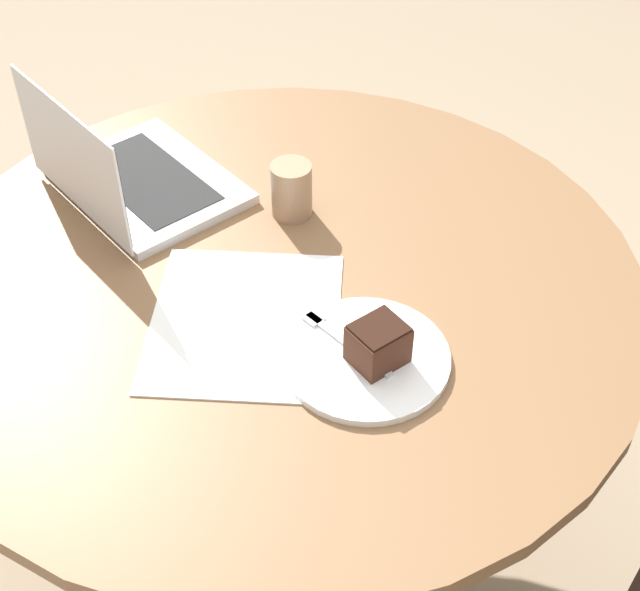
{
  "coord_description": "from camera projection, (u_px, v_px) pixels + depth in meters",
  "views": [
    {
      "loc": [
        0.95,
        0.48,
        1.66
      ],
      "look_at": [
        0.06,
        0.1,
        0.76
      ],
      "focal_mm": 50.0,
      "sensor_mm": 36.0,
      "label": 1
    }
  ],
  "objects": [
    {
      "name": "ground_plane",
      "position": [
        289.0,
        523.0,
        1.91
      ],
      "size": [
        12.0,
        12.0,
        0.0
      ],
      "primitive_type": "plane",
      "color": "gray"
    },
    {
      "name": "dining_table",
      "position": [
        282.0,
        345.0,
        1.53
      ],
      "size": [
        1.17,
        1.17,
        0.72
      ],
      "color": "brown",
      "rests_on": "ground_plane"
    },
    {
      "name": "paper_document",
      "position": [
        247.0,
        321.0,
        1.34
      ],
      "size": [
        0.39,
        0.37,
        0.0
      ],
      "rotation": [
        0.0,
        0.0,
        0.34
      ],
      "color": "white",
      "rests_on": "dining_table"
    },
    {
      "name": "plate",
      "position": [
        366.0,
        358.0,
        1.28
      ],
      "size": [
        0.24,
        0.24,
        0.01
      ],
      "color": "white",
      "rests_on": "dining_table"
    },
    {
      "name": "cake_slice",
      "position": [
        378.0,
        344.0,
        1.24
      ],
      "size": [
        0.1,
        0.09,
        0.07
      ],
      "rotation": [
        0.0,
        0.0,
        2.62
      ],
      "color": "#472619",
      "rests_on": "plate"
    },
    {
      "name": "fork",
      "position": [
        339.0,
        337.0,
        1.3
      ],
      "size": [
        0.09,
        0.17,
        0.0
      ],
      "rotation": [
        0.0,
        0.0,
        4.3
      ],
      "color": "silver",
      "rests_on": "plate"
    },
    {
      "name": "coffee_glass",
      "position": [
        291.0,
        190.0,
        1.5
      ],
      "size": [
        0.07,
        0.07,
        0.1
      ],
      "color": "#997556",
      "rests_on": "dining_table"
    },
    {
      "name": "laptop",
      "position": [
        131.0,
        177.0,
        1.55
      ],
      "size": [
        0.37,
        0.41,
        0.22
      ],
      "rotation": [
        0.0,
        0.0,
        7.39
      ],
      "color": "silver",
      "rests_on": "dining_table"
    }
  ]
}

